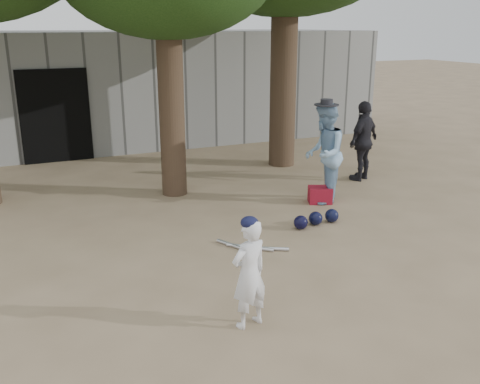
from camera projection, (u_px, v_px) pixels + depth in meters
name	position (u px, v px, depth m)	size (l,w,h in m)	color
ground	(228.00, 293.00, 6.61)	(70.00, 70.00, 0.00)	#937C5E
boy_player	(249.00, 274.00, 5.73)	(0.45, 0.30, 1.24)	white
spectator_blue	(324.00, 154.00, 9.75)	(0.90, 0.70, 1.84)	#81A7C8
spectator_dark	(363.00, 141.00, 11.21)	(0.98, 0.41, 1.68)	black
red_bag	(320.00, 195.00, 9.93)	(0.42, 0.32, 0.30)	maroon
back_building	(89.00, 86.00, 15.19)	(16.00, 5.24, 3.00)	gray
helmet_row	(316.00, 219.00, 8.81)	(0.87, 0.30, 0.23)	black
bat_pile	(250.00, 247.00, 7.90)	(0.87, 0.78, 0.06)	silver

